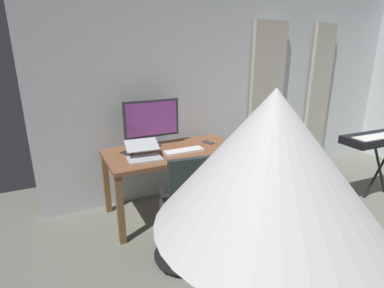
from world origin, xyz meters
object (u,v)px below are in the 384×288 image
object	(u,v)px
computer_mouse	(231,147)
cell_phone_by_monitor	(208,142)
desk	(173,158)
computer_keyboard	(184,151)
computer_monitor	(152,120)
floor_lamp	(261,270)
office_chair	(188,214)
laptop	(144,154)
cell_phone_face_up	(127,153)

from	to	relation	value
computer_mouse	cell_phone_by_monitor	bearing A→B (deg)	-68.05
computer_mouse	desk	bearing A→B (deg)	-21.32
desk	computer_keyboard	size ratio (longest dim) A/B	3.43
desk	computer_monitor	world-z (taller)	computer_monitor
floor_lamp	computer_monitor	bearing A→B (deg)	-105.23
office_chair	cell_phone_by_monitor	bearing A→B (deg)	60.71
office_chair	floor_lamp	size ratio (longest dim) A/B	0.58
desk	computer_mouse	world-z (taller)	computer_mouse
office_chair	floor_lamp	distance (m)	2.04
office_chair	floor_lamp	bearing A→B (deg)	-103.60
laptop	floor_lamp	size ratio (longest dim) A/B	0.20
cell_phone_by_monitor	floor_lamp	xyz separation A→B (m)	(1.36, 2.57, 0.71)
computer_keyboard	floor_lamp	world-z (taller)	floor_lamp
computer_monitor	computer_mouse	distance (m)	0.91
computer_mouse	computer_monitor	bearing A→B (deg)	-33.06
cell_phone_by_monitor	floor_lamp	distance (m)	2.99
office_chair	desk	bearing A→B (deg)	82.96
office_chair	computer_mouse	xyz separation A→B (m)	(-0.81, -0.61, 0.28)
cell_phone_face_up	office_chair	bearing A→B (deg)	79.48
computer_keyboard	cell_phone_face_up	size ratio (longest dim) A/B	2.87
computer_keyboard	computer_mouse	size ratio (longest dim) A/B	4.13
computer_mouse	office_chair	bearing A→B (deg)	37.23
laptop	cell_phone_face_up	distance (m)	0.25
cell_phone_face_up	laptop	bearing A→B (deg)	93.00
computer_keyboard	cell_phone_face_up	world-z (taller)	computer_keyboard
desk	computer_monitor	size ratio (longest dim) A/B	2.29
desk	laptop	world-z (taller)	laptop
cell_phone_face_up	floor_lamp	xyz separation A→B (m)	(0.42, 2.61, 0.71)
floor_lamp	desk	bearing A→B (deg)	-109.60
desk	floor_lamp	distance (m)	2.78
floor_lamp	cell_phone_face_up	bearing A→B (deg)	-99.18
desk	cell_phone_by_monitor	size ratio (longest dim) A/B	9.82
computer_monitor	cell_phone_by_monitor	xyz separation A→B (m)	(-0.61, 0.18, -0.29)
office_chair	cell_phone_face_up	size ratio (longest dim) A/B	6.98
computer_mouse	cell_phone_by_monitor	xyz separation A→B (m)	(0.12, -0.29, -0.01)
computer_keyboard	floor_lamp	xyz separation A→B (m)	(0.97, 2.40, 0.70)
computer_mouse	cell_phone_by_monitor	size ratio (longest dim) A/B	0.69
computer_mouse	cell_phone_face_up	size ratio (longest dim) A/B	0.69
office_chair	computer_monitor	xyz separation A→B (m)	(-0.08, -1.08, 0.55)
computer_mouse	cell_phone_by_monitor	distance (m)	0.31
computer_monitor	computer_mouse	xyz separation A→B (m)	(-0.72, 0.47, -0.27)
laptop	computer_monitor	bearing A→B (deg)	-115.88
computer_keyboard	floor_lamp	size ratio (longest dim) A/B	0.24
computer_keyboard	computer_mouse	world-z (taller)	computer_mouse
computer_monitor	laptop	xyz separation A→B (m)	(0.21, 0.35, -0.24)
office_chair	laptop	distance (m)	0.81
office_chair	laptop	xyz separation A→B (m)	(0.13, -0.73, 0.31)
cell_phone_face_up	floor_lamp	distance (m)	2.74
desk	office_chair	bearing A→B (deg)	74.81
office_chair	cell_phone_face_up	world-z (taller)	office_chair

